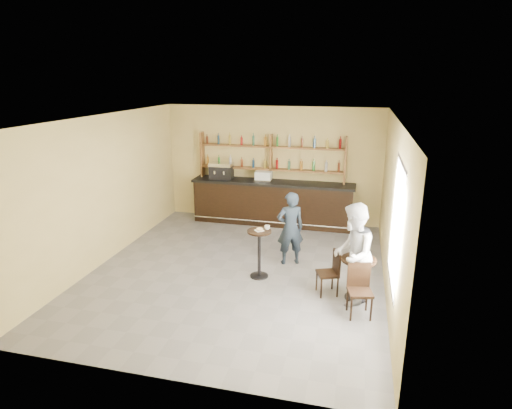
% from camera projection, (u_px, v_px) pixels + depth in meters
% --- Properties ---
extents(floor, '(7.00, 7.00, 0.00)m').
position_uv_depth(floor, '(238.00, 271.00, 9.10)').
color(floor, slate).
rests_on(floor, ground).
extents(ceiling, '(7.00, 7.00, 0.00)m').
position_uv_depth(ceiling, '(236.00, 118.00, 8.17)').
color(ceiling, white).
rests_on(ceiling, wall_back).
extents(wall_back, '(7.00, 0.00, 7.00)m').
position_uv_depth(wall_back, '(272.00, 165.00, 11.89)').
color(wall_back, tan).
rests_on(wall_back, floor).
extents(wall_front, '(7.00, 0.00, 7.00)m').
position_uv_depth(wall_front, '(160.00, 273.00, 5.38)').
color(wall_front, tan).
rests_on(wall_front, floor).
extents(wall_left, '(0.00, 7.00, 7.00)m').
position_uv_depth(wall_left, '(105.00, 189.00, 9.32)').
color(wall_left, tan).
rests_on(wall_left, floor).
extents(wall_right, '(0.00, 7.00, 7.00)m').
position_uv_depth(wall_right, '(392.00, 209.00, 7.96)').
color(wall_right, tan).
rests_on(wall_right, floor).
extents(window_pane, '(0.00, 2.00, 2.00)m').
position_uv_depth(window_pane, '(396.00, 225.00, 6.81)').
color(window_pane, white).
rests_on(window_pane, wall_right).
extents(window_frame, '(0.04, 1.70, 2.10)m').
position_uv_depth(window_frame, '(396.00, 225.00, 6.81)').
color(window_frame, black).
rests_on(window_frame, wall_right).
extents(shelf_unit, '(4.00, 0.26, 1.40)m').
position_uv_depth(shelf_unit, '(271.00, 158.00, 11.71)').
color(shelf_unit, brown).
rests_on(shelf_unit, wall_back).
extents(liquor_bottles, '(3.68, 0.10, 1.00)m').
position_uv_depth(liquor_bottles, '(271.00, 152.00, 11.66)').
color(liquor_bottles, '#8C5919').
rests_on(liquor_bottles, shelf_unit).
extents(bar_counter, '(4.46, 0.87, 1.21)m').
position_uv_depth(bar_counter, '(272.00, 203.00, 11.83)').
color(bar_counter, black).
rests_on(bar_counter, floor).
extents(espresso_machine, '(0.65, 0.44, 0.45)m').
position_uv_depth(espresso_machine, '(221.00, 171.00, 11.92)').
color(espresso_machine, black).
rests_on(espresso_machine, bar_counter).
extents(pastry_case, '(0.46, 0.37, 0.27)m').
position_uv_depth(pastry_case, '(264.00, 176.00, 11.67)').
color(pastry_case, silver).
rests_on(pastry_case, bar_counter).
extents(pedestal_table, '(0.64, 0.64, 1.01)m').
position_uv_depth(pedestal_table, '(259.00, 254.00, 8.69)').
color(pedestal_table, black).
rests_on(pedestal_table, floor).
extents(napkin, '(0.22, 0.22, 0.00)m').
position_uv_depth(napkin, '(259.00, 230.00, 8.54)').
color(napkin, white).
rests_on(napkin, pedestal_table).
extents(donut, '(0.16, 0.16, 0.05)m').
position_uv_depth(donut, '(260.00, 229.00, 8.52)').
color(donut, '#BC8A45').
rests_on(donut, napkin).
extents(cup_pedestal, '(0.14, 0.14, 0.09)m').
position_uv_depth(cup_pedestal, '(267.00, 227.00, 8.59)').
color(cup_pedestal, white).
rests_on(cup_pedestal, pedestal_table).
extents(man_main, '(0.70, 0.59, 1.63)m').
position_uv_depth(man_main, '(290.00, 228.00, 9.24)').
color(man_main, black).
rests_on(man_main, floor).
extents(cafe_table, '(0.83, 0.83, 0.80)m').
position_uv_depth(cafe_table, '(357.00, 279.00, 7.86)').
color(cafe_table, black).
rests_on(cafe_table, floor).
extents(cup_cafe, '(0.12, 0.12, 0.09)m').
position_uv_depth(cup_cafe, '(362.00, 257.00, 7.72)').
color(cup_cafe, white).
rests_on(cup_cafe, cafe_table).
extents(chair_west, '(0.48, 0.48, 0.85)m').
position_uv_depth(chair_west, '(327.00, 273.00, 8.02)').
color(chair_west, black).
rests_on(chair_west, floor).
extents(chair_south, '(0.47, 0.47, 0.92)m').
position_uv_depth(chair_south, '(360.00, 292.00, 7.27)').
color(chair_south, black).
rests_on(chair_south, floor).
extents(patron_second, '(0.78, 0.97, 1.86)m').
position_uv_depth(patron_second, '(353.00, 254.00, 7.62)').
color(patron_second, '#A6A6AB').
rests_on(patron_second, floor).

